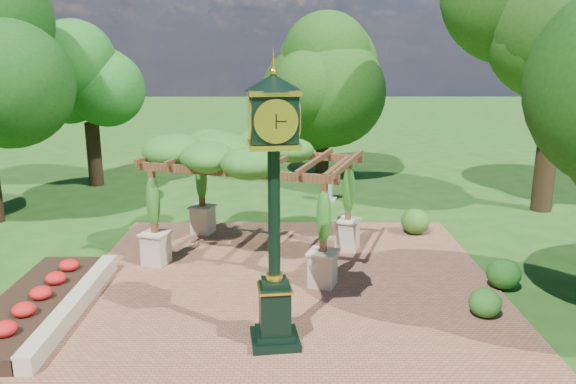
{
  "coord_description": "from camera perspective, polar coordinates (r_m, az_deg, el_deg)",
  "views": [
    {
      "loc": [
        -0.05,
        -10.62,
        5.5
      ],
      "look_at": [
        0.0,
        2.5,
        2.2
      ],
      "focal_mm": 35.0,
      "sensor_mm": 36.0,
      "label": 1
    }
  ],
  "objects": [
    {
      "name": "ground",
      "position": [
        11.96,
        0.05,
        -13.26
      ],
      "size": [
        120.0,
        120.0,
        0.0
      ],
      "primitive_type": "plane",
      "color": "#1E4714",
      "rests_on": "ground"
    },
    {
      "name": "brick_plaza",
      "position": [
        12.85,
        0.03,
        -11.13
      ],
      "size": [
        10.0,
        12.0,
        0.04
      ],
      "primitive_type": "cube",
      "color": "brown",
      "rests_on": "ground"
    },
    {
      "name": "border_wall",
      "position": [
        13.13,
        -20.84,
        -10.67
      ],
      "size": [
        0.35,
        5.0,
        0.4
      ],
      "primitive_type": "cube",
      "color": "#C6B793",
      "rests_on": "ground"
    },
    {
      "name": "flower_bed",
      "position": [
        13.48,
        -24.48,
        -10.48
      ],
      "size": [
        1.5,
        5.0,
        0.36
      ],
      "primitive_type": "cube",
      "color": "red",
      "rests_on": "ground"
    },
    {
      "name": "pedestal_clock",
      "position": [
        10.08,
        -1.44,
        0.35
      ],
      "size": [
        1.14,
        1.14,
        5.19
      ],
      "rotation": [
        0.0,
        0.0,
        0.13
      ],
      "color": "black",
      "rests_on": "brick_plaza"
    },
    {
      "name": "pergola",
      "position": [
        14.82,
        -3.48,
        3.29
      ],
      "size": [
        6.03,
        4.77,
        3.31
      ],
      "rotation": [
        0.0,
        0.0,
        -0.32
      ],
      "color": "#C8B495",
      "rests_on": "brick_plaza"
    },
    {
      "name": "sundial",
      "position": [
        21.18,
        4.15,
        0.24
      ],
      "size": [
        0.67,
        0.67,
        0.99
      ],
      "rotation": [
        0.0,
        0.0,
        -0.26
      ],
      "color": "gray",
      "rests_on": "ground"
    },
    {
      "name": "shrub_front",
      "position": [
        12.76,
        19.39,
        -10.56
      ],
      "size": [
        0.85,
        0.85,
        0.62
      ],
      "primitive_type": "ellipsoid",
      "rotation": [
        0.0,
        0.0,
        -0.29
      ],
      "color": "#27631C",
      "rests_on": "brick_plaza"
    },
    {
      "name": "shrub_mid",
      "position": [
        14.32,
        21.06,
        -7.74
      ],
      "size": [
        0.98,
        0.98,
        0.72
      ],
      "primitive_type": "ellipsoid",
      "rotation": [
        0.0,
        0.0,
        -0.27
      ],
      "color": "#1D5016",
      "rests_on": "brick_plaza"
    },
    {
      "name": "shrub_back",
      "position": [
        17.67,
        12.8,
        -2.93
      ],
      "size": [
        0.99,
        0.99,
        0.78
      ],
      "primitive_type": "ellipsoid",
      "rotation": [
        0.0,
        0.0,
        -0.17
      ],
      "color": "#2D5C1A",
      "rests_on": "brick_plaza"
    },
    {
      "name": "tree_west_far",
      "position": [
        24.49,
        -19.72,
        11.39
      ],
      "size": [
        3.16,
        3.16,
        6.85
      ],
      "color": "black",
      "rests_on": "ground"
    },
    {
      "name": "tree_north",
      "position": [
        25.2,
        3.62,
        11.41
      ],
      "size": [
        4.36,
        4.36,
        6.29
      ],
      "color": "#331F14",
      "rests_on": "ground"
    },
    {
      "name": "tree_east_far",
      "position": [
        21.26,
        26.08,
        15.45
      ],
      "size": [
        4.76,
        4.76,
        9.47
      ],
      "color": "#302112",
      "rests_on": "ground"
    }
  ]
}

